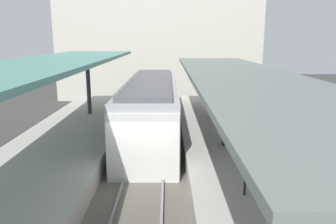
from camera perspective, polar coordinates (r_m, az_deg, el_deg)
ground_plane at (r=12.56m, az=-4.45°, el=-12.59°), size 80.00×80.00×0.00m
platform_left at (r=13.20m, az=-21.43°, el=-9.84°), size 4.40×28.00×1.00m
platform_right at (r=12.66m, az=13.22°, el=-10.23°), size 4.40×28.00×1.00m
track_ballast at (r=12.52m, az=-4.46°, el=-12.18°), size 3.20×28.00×0.20m
rail_near_side at (r=12.52m, az=-7.82°, el=-11.41°), size 0.08×28.00×0.14m
rail_far_side at (r=12.42m, az=-1.09°, el=-11.50°), size 0.08×28.00×0.14m
commuter_train at (r=17.36m, az=-3.21°, el=0.58°), size 2.78×11.79×3.10m
canopy_left at (r=13.61m, az=-20.66°, el=7.90°), size 4.18×21.00×3.54m
canopy_right at (r=13.13m, az=12.58°, el=6.20°), size 4.18×21.00×3.06m
platform_bench at (r=13.98m, az=11.73°, el=-3.76°), size 1.40×0.41×0.86m
platform_sign at (r=9.23m, az=13.57°, el=-4.89°), size 0.90×0.08×2.21m
passenger_near_bench at (r=18.17m, az=7.89°, el=1.47°), size 0.36×0.36×1.68m
station_building_backdrop at (r=31.35m, az=-1.75°, el=12.90°), size 18.00×6.00×11.00m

